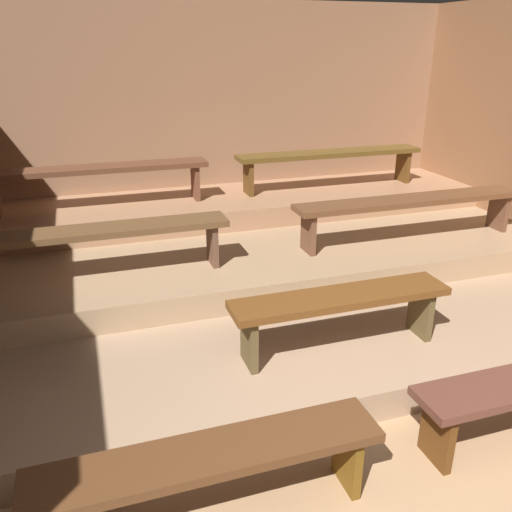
% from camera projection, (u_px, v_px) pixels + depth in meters
% --- Properties ---
extents(ground, '(6.82, 6.15, 0.08)m').
position_uv_depth(ground, '(288.00, 340.00, 4.51)').
color(ground, '#A47E58').
extents(wall_back, '(6.82, 0.06, 2.76)m').
position_uv_depth(wall_back, '(208.00, 126.00, 6.38)').
color(wall_back, '#8E6245').
rests_on(wall_back, ground).
extents(platform_lower, '(6.02, 3.89, 0.22)m').
position_uv_depth(platform_lower, '(260.00, 289.00, 5.10)').
color(platform_lower, '#9F8063').
rests_on(platform_lower, ground).
extents(platform_middle, '(6.02, 2.58, 0.22)m').
position_uv_depth(platform_middle, '(241.00, 244.00, 5.60)').
color(platform_middle, '#A1805E').
rests_on(platform_middle, platform_lower).
extents(platform_upper, '(6.02, 1.21, 0.22)m').
position_uv_depth(platform_upper, '(223.00, 206.00, 6.12)').
color(platform_upper, '#9F7251').
rests_on(platform_upper, platform_middle).
extents(bench_floor_left, '(1.77, 0.32, 0.44)m').
position_uv_depth(bench_floor_left, '(210.00, 464.00, 2.64)').
color(bench_floor_left, '#54311B').
rests_on(bench_floor_left, ground).
extents(bench_lower_center, '(1.59, 0.32, 0.44)m').
position_uv_depth(bench_lower_center, '(341.00, 305.00, 3.76)').
color(bench_lower_center, brown).
rests_on(bench_lower_center, platform_lower).
extents(bench_middle_left, '(2.42, 0.32, 0.44)m').
position_uv_depth(bench_middle_left, '(82.00, 237.00, 4.37)').
color(bench_middle_left, brown).
rests_on(bench_middle_left, platform_middle).
extents(bench_middle_right, '(2.42, 0.32, 0.44)m').
position_uv_depth(bench_middle_right, '(411.00, 204.00, 5.27)').
color(bench_middle_right, brown).
rests_on(bench_middle_right, platform_middle).
extents(bench_upper_left, '(2.27, 0.32, 0.44)m').
position_uv_depth(bench_upper_left, '(99.00, 173.00, 5.57)').
color(bench_upper_left, '#573220').
rests_on(bench_upper_left, platform_upper).
extents(bench_upper_right, '(2.27, 0.32, 0.44)m').
position_uv_depth(bench_upper_right, '(330.00, 157.00, 6.34)').
color(bench_upper_right, '#563F18').
rests_on(bench_upper_right, platform_upper).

